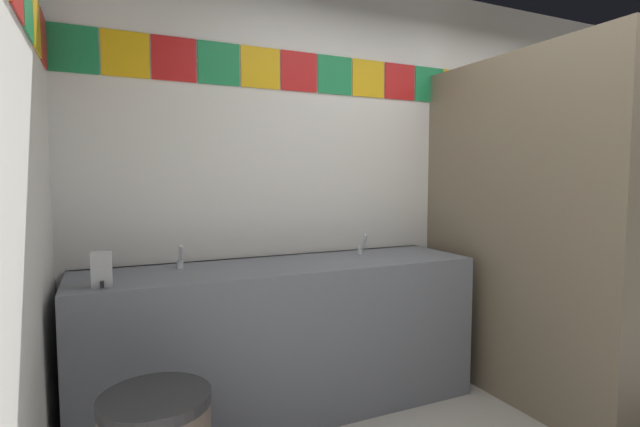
% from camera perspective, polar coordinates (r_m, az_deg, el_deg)
% --- Properties ---
extents(wall_back, '(4.34, 0.09, 2.70)m').
position_cam_1_polar(wall_back, '(3.46, 9.07, 4.09)').
color(wall_back, white).
rests_on(wall_back, ground_plane).
extents(vanity_counter, '(2.27, 0.61, 0.87)m').
position_cam_1_polar(vanity_counter, '(2.85, -4.32, -14.60)').
color(vanity_counter, slate).
rests_on(vanity_counter, ground_plane).
extents(faucet_left, '(0.04, 0.10, 0.14)m').
position_cam_1_polar(faucet_left, '(2.68, -16.57, -5.37)').
color(faucet_left, silver).
rests_on(faucet_left, vanity_counter).
extents(faucet_right, '(0.04, 0.10, 0.14)m').
position_cam_1_polar(faucet_right, '(3.05, 5.11, -4.02)').
color(faucet_right, silver).
rests_on(faucet_right, vanity_counter).
extents(soap_dispenser, '(0.09, 0.09, 0.16)m').
position_cam_1_polar(soap_dispenser, '(2.38, -24.97, -6.19)').
color(soap_dispenser, '#B7BABF').
rests_on(soap_dispenser, vanity_counter).
extents(stall_divider, '(0.92, 1.47, 2.11)m').
position_cam_1_polar(stall_divider, '(3.02, 27.25, -2.16)').
color(stall_divider, '#726651').
rests_on(stall_divider, ground_plane).
extents(toilet, '(0.39, 0.49, 0.74)m').
position_cam_1_polar(toilet, '(3.84, 23.28, -12.13)').
color(toilet, white).
rests_on(toilet, ground_plane).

